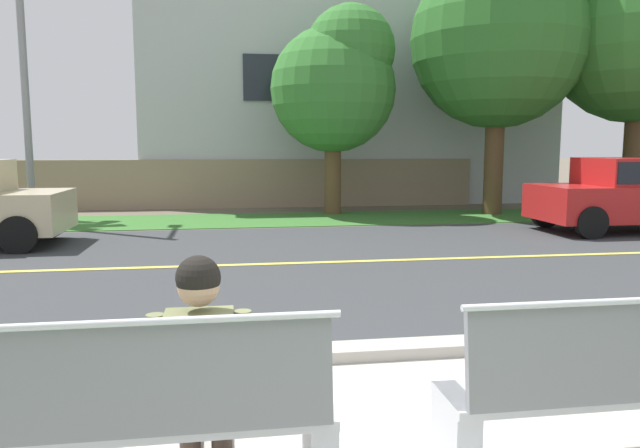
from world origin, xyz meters
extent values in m
plane|color=#665B4C|center=(0.00, 8.00, 0.00)|extent=(140.00, 140.00, 0.00)
cube|color=#ADA89E|center=(0.00, 2.35, 0.06)|extent=(44.00, 0.30, 0.11)
cube|color=#383A3D|center=(0.00, 6.50, 0.00)|extent=(52.00, 8.00, 0.01)
cube|color=#E0CC4C|center=(0.00, 6.50, 0.01)|extent=(48.00, 0.14, 0.01)
cube|color=#38702D|center=(0.00, 12.00, 0.01)|extent=(48.00, 2.80, 0.02)
cube|color=silver|center=(-0.38, 0.52, 0.23)|extent=(0.14, 0.40, 0.45)
cube|color=silver|center=(-1.28, 0.52, 0.42)|extent=(1.95, 0.44, 0.05)
cube|color=slate|center=(-1.28, 0.32, 0.71)|extent=(1.88, 0.12, 0.52)
cylinder|color=silver|center=(-1.28, 0.31, 0.99)|extent=(1.95, 0.04, 0.04)
cube|color=silver|center=(0.38, 0.52, 0.23)|extent=(0.14, 0.40, 0.45)
cube|color=silver|center=(1.28, 0.52, 0.42)|extent=(1.95, 0.44, 0.05)
cube|color=slate|center=(1.28, 0.32, 0.71)|extent=(1.88, 0.12, 0.52)
cylinder|color=#47382D|center=(-1.07, 0.71, 0.51)|extent=(0.15, 0.42, 0.15)
cylinder|color=#47382D|center=(-0.89, 0.71, 0.51)|extent=(0.15, 0.42, 0.15)
cylinder|color=#47382D|center=(-1.07, 0.90, 0.21)|extent=(0.12, 0.12, 0.43)
cube|color=black|center=(-1.07, 0.98, 0.04)|extent=(0.09, 0.24, 0.07)
cylinder|color=#47382D|center=(-0.89, 0.90, 0.21)|extent=(0.12, 0.12, 0.43)
cube|color=black|center=(-0.89, 0.98, 0.04)|extent=(0.09, 0.24, 0.07)
cube|color=#6B7047|center=(-0.98, 0.52, 0.71)|extent=(0.34, 0.20, 0.52)
cylinder|color=#6B7047|center=(-1.19, 0.54, 0.73)|extent=(0.09, 0.09, 0.46)
cylinder|color=#6B7047|center=(-0.76, 0.54, 0.73)|extent=(0.09, 0.09, 0.46)
sphere|color=tan|center=(-0.98, 0.53, 1.10)|extent=(0.21, 0.21, 0.21)
sphere|color=black|center=(-0.98, 0.53, 1.14)|extent=(0.22, 0.22, 0.22)
cylinder|color=black|center=(-4.29, 8.06, 0.32)|extent=(0.64, 0.18, 0.64)
cylinder|color=black|center=(-4.29, 9.74, 0.32)|extent=(0.64, 0.18, 0.64)
cube|color=red|center=(7.68, 8.90, 0.62)|extent=(4.30, 1.76, 0.72)
cube|color=red|center=(7.68, 8.90, 1.24)|extent=(2.24, 1.58, 0.60)
cube|color=black|center=(7.68, 8.90, 1.26)|extent=(2.15, 1.62, 0.43)
cylinder|color=black|center=(6.08, 8.06, 0.32)|extent=(0.64, 0.18, 0.64)
cylinder|color=black|center=(6.08, 9.74, 0.32)|extent=(0.64, 0.18, 0.64)
cylinder|color=gray|center=(-5.13, 11.60, 3.46)|extent=(0.16, 0.16, 6.92)
cylinder|color=brown|center=(1.90, 13.06, 1.01)|extent=(0.43, 0.43, 2.02)
sphere|color=#33752D|center=(1.90, 13.06, 3.23)|extent=(3.23, 3.23, 3.23)
sphere|color=#33752D|center=(2.30, 12.82, 4.20)|extent=(2.26, 2.26, 2.26)
cylinder|color=brown|center=(6.04, 12.37, 1.39)|extent=(0.49, 0.49, 2.78)
sphere|color=#2D6B28|center=(6.04, 12.37, 4.45)|extent=(4.45, 4.45, 4.45)
cylinder|color=brown|center=(9.62, 11.81, 1.47)|extent=(0.50, 0.50, 2.95)
cube|color=gray|center=(-0.05, 15.06, 0.70)|extent=(13.00, 0.36, 1.40)
cube|color=#B7BCC1|center=(3.08, 18.26, 3.38)|extent=(12.80, 6.40, 6.76)
cube|color=#232833|center=(0.21, 15.03, 3.72)|extent=(1.10, 0.06, 1.30)
cube|color=#232833|center=(5.96, 15.03, 3.72)|extent=(1.10, 0.06, 1.30)
camera|label=1|loc=(-0.82, -2.42, 1.79)|focal=33.57mm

